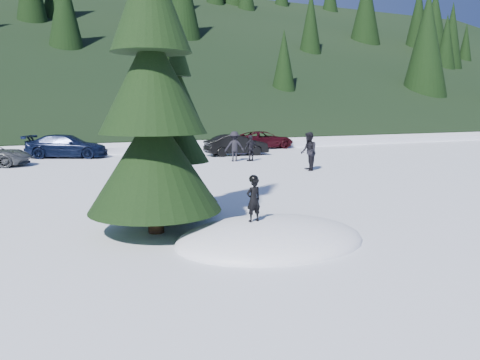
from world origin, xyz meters
name	(u,v)px	position (x,y,z in m)	size (l,w,h in m)	color
ground	(271,241)	(0.00, 0.00, 0.00)	(200.00, 200.00, 0.00)	white
snow_mound	(271,241)	(0.00, 0.00, 0.00)	(4.48, 3.52, 0.96)	white
forest_hillside	(61,30)	(0.00, 54.00, 12.50)	(200.00, 60.00, 25.00)	black
spruce_tall	(152,95)	(-2.20, 1.80, 3.32)	(3.20, 3.20, 8.60)	black
spruce_short	(177,142)	(-1.20, 3.20, 2.10)	(2.20, 2.20, 5.37)	black
child_skier	(254,200)	(-0.40, 0.09, 0.97)	(0.36, 0.24, 0.99)	black
adult_0	(309,151)	(7.47, 9.93, 0.94)	(0.91, 0.71, 1.87)	black
adult_1	(251,148)	(6.71, 14.76, 0.75)	(0.88, 0.37, 1.50)	black
adult_2	(234,146)	(5.85, 15.11, 0.85)	(1.10, 0.63, 1.70)	black
car_3	(67,146)	(-2.66, 21.20, 0.70)	(1.97, 4.85, 1.41)	black
car_4	(168,146)	(3.07, 19.09, 0.67)	(1.59, 3.96, 1.35)	gray
car_5	(236,145)	(7.33, 18.14, 0.67)	(1.41, 4.05, 1.34)	black
car_6	(263,140)	(11.32, 22.04, 0.65)	(2.15, 4.66, 1.29)	black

